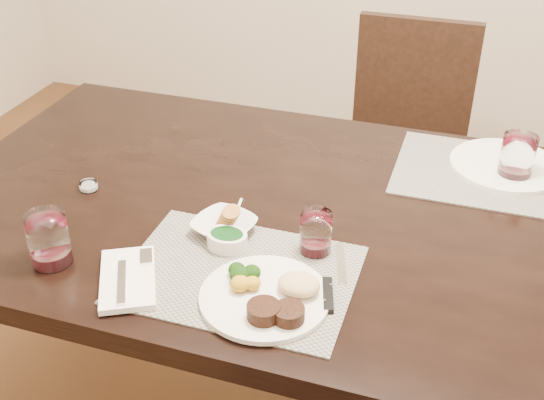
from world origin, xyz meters
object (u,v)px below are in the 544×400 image
(chair_far, at_px, (405,137))
(far_plate, at_px, (506,165))
(dinner_plate, at_px, (270,296))
(cracker_bowl, at_px, (224,226))
(steak_knife, at_px, (331,287))
(wine_glass_near, at_px, (316,234))

(chair_far, relative_size, far_plate, 3.23)
(chair_far, bearing_deg, dinner_plate, -93.86)
(cracker_bowl, bearing_deg, steak_knife, -22.74)
(cracker_bowl, height_order, far_plate, cracker_bowl)
(steak_knife, xyz_separation_m, wine_glass_near, (-0.06, 0.11, 0.04))
(steak_knife, xyz_separation_m, cracker_bowl, (-0.27, 0.11, 0.01))
(wine_glass_near, bearing_deg, steak_knife, -60.81)
(chair_far, xyz_separation_m, far_plate, (0.32, -0.59, 0.26))
(chair_far, bearing_deg, wine_glass_near, -92.49)
(far_plate, bearing_deg, wine_glass_near, -126.82)
(wine_glass_near, bearing_deg, chair_far, 87.51)
(chair_far, bearing_deg, far_plate, -61.41)
(dinner_plate, distance_m, steak_knife, 0.13)
(cracker_bowl, bearing_deg, wine_glass_near, 0.04)
(dinner_plate, xyz_separation_m, steak_knife, (0.10, 0.07, -0.01))
(cracker_bowl, distance_m, wine_glass_near, 0.21)
(chair_far, distance_m, steak_knife, 1.22)
(chair_far, bearing_deg, steak_knife, -89.24)
(chair_far, xyz_separation_m, steak_knife, (0.02, -1.19, 0.26))
(chair_far, relative_size, cracker_bowl, 5.58)
(cracker_bowl, relative_size, far_plate, 0.58)
(steak_knife, height_order, cracker_bowl, cracker_bowl)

